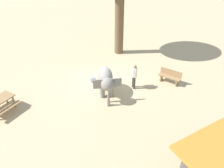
{
  "coord_description": "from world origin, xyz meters",
  "views": [
    {
      "loc": [
        5.36,
        10.48,
        7.54
      ],
      "look_at": [
        0.16,
        1.49,
        0.8
      ],
      "focal_mm": 34.7,
      "sensor_mm": 36.0,
      "label": 1
    }
  ],
  "objects": [
    {
      "name": "wooden_bench",
      "position": [
        -3.75,
        2.1,
        0.47
      ],
      "size": [
        0.95,
        1.44,
        0.88
      ],
      "rotation": [
        0.0,
        0.0,
        5.15
      ],
      "color": "#9E7A51",
      "rests_on": "ground_plane"
    },
    {
      "name": "elephant",
      "position": [
        0.41,
        1.2,
        1.02
      ],
      "size": [
        1.8,
        2.3,
        1.6
      ],
      "rotation": [
        0.0,
        0.0,
        1.2
      ],
      "color": "gray",
      "rests_on": "ground_plane"
    },
    {
      "name": "feed_bucket",
      "position": [
        0.47,
        -0.45,
        0.16
      ],
      "size": [
        0.36,
        0.36,
        0.32
      ],
      "primitive_type": "cylinder",
      "color": "gray",
      "rests_on": "ground_plane"
    },
    {
      "name": "person_handler",
      "position": [
        -1.4,
        1.46,
        0.95
      ],
      "size": [
        0.32,
        0.49,
        1.62
      ],
      "rotation": [
        0.0,
        0.0,
        -0.27
      ],
      "color": "#3F3833",
      "rests_on": "ground_plane"
    },
    {
      "name": "ground_plane",
      "position": [
        0.0,
        0.0,
        0.0
      ],
      "size": [
        60.0,
        60.0,
        0.0
      ],
      "primitive_type": "plane",
      "color": "tan"
    }
  ]
}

